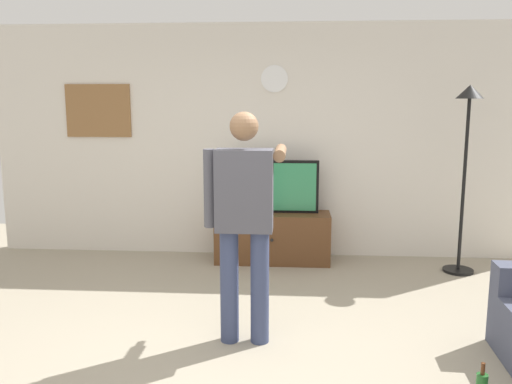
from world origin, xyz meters
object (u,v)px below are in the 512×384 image
television (273,186)px  wall_clock (274,79)px  person_standing_nearer_lamp (244,214)px  floor_lamp (467,140)px  tv_stand (273,237)px  framed_picture (98,111)px

television → wall_clock: 1.23m
wall_clock → person_standing_nearer_lamp: size_ratio=0.17×
television → wall_clock: size_ratio=3.38×
floor_lamp → person_standing_nearer_lamp: size_ratio=1.14×
television → person_standing_nearer_lamp: bearing=-93.6°
tv_stand → television: television is taller
television → person_standing_nearer_lamp: size_ratio=0.59×
person_standing_nearer_lamp → wall_clock: bearing=86.8°
television → floor_lamp: 2.11m
television → person_standing_nearer_lamp: 2.11m
framed_picture → floor_lamp: 4.14m
tv_stand → person_standing_nearer_lamp: (-0.13, -2.05, 0.71)m
wall_clock → floor_lamp: 2.19m
wall_clock → floor_lamp: size_ratio=0.15×
floor_lamp → person_standing_nearer_lamp: bearing=-139.9°
wall_clock → person_standing_nearer_lamp: wall_clock is taller
tv_stand → framed_picture: framed_picture is taller
tv_stand → person_standing_nearer_lamp: size_ratio=0.74×
wall_clock → person_standing_nearer_lamp: bearing=-93.2°
framed_picture → floor_lamp: framed_picture is taller
wall_clock → floor_lamp: wall_clock is taller
wall_clock → floor_lamp: (2.02, -0.53, -0.65)m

